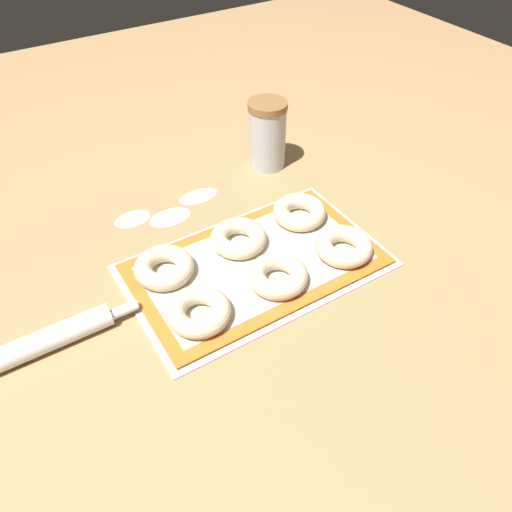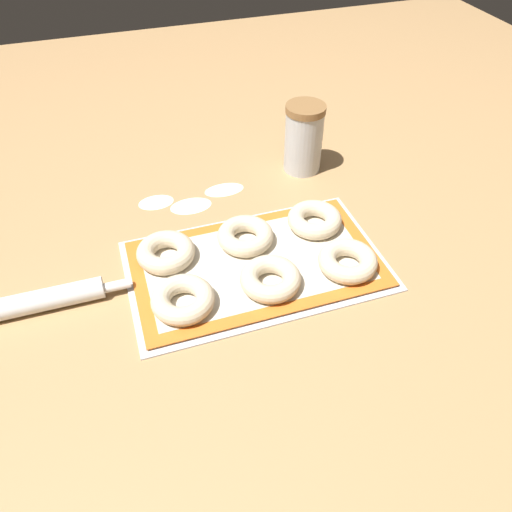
{
  "view_description": "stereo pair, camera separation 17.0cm",
  "coord_description": "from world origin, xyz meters",
  "px_view_note": "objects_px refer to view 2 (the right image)",
  "views": [
    {
      "loc": [
        -0.39,
        -0.62,
        0.7
      ],
      "look_at": [
        -0.02,
        -0.02,
        0.03
      ],
      "focal_mm": 35.0,
      "sensor_mm": 36.0,
      "label": 1
    },
    {
      "loc": [
        -0.24,
        -0.69,
        0.7
      ],
      "look_at": [
        -0.02,
        -0.02,
        0.03
      ],
      "focal_mm": 35.0,
      "sensor_mm": 36.0,
      "label": 2
    }
  ],
  "objects_px": {
    "bagel_front_left": "(183,299)",
    "flour_canister": "(304,138)",
    "bagel_back_center": "(245,236)",
    "bagel_back_right": "(315,220)",
    "bagel_back_left": "(166,252)",
    "baking_tray": "(256,265)",
    "bagel_front_center": "(270,279)",
    "bagel_front_right": "(348,261)"
  },
  "relations": [
    {
      "from": "bagel_front_center",
      "to": "bagel_back_right",
      "type": "relative_size",
      "value": 1.0
    },
    {
      "from": "baking_tray",
      "to": "bagel_front_center",
      "type": "distance_m",
      "value": 0.07
    },
    {
      "from": "bagel_front_right",
      "to": "bagel_back_left",
      "type": "xyz_separation_m",
      "value": [
        -0.33,
        0.13,
        0.0
      ]
    },
    {
      "from": "bagel_back_left",
      "to": "bagel_front_right",
      "type": "bearing_deg",
      "value": -22.23
    },
    {
      "from": "bagel_back_center",
      "to": "baking_tray",
      "type": "bearing_deg",
      "value": -88.44
    },
    {
      "from": "bagel_front_right",
      "to": "bagel_back_center",
      "type": "bearing_deg",
      "value": 141.28
    },
    {
      "from": "bagel_front_left",
      "to": "bagel_back_center",
      "type": "height_order",
      "value": "same"
    },
    {
      "from": "bagel_front_left",
      "to": "bagel_back_center",
      "type": "bearing_deg",
      "value": 39.66
    },
    {
      "from": "bagel_front_left",
      "to": "bagel_back_right",
      "type": "distance_m",
      "value": 0.34
    },
    {
      "from": "bagel_front_center",
      "to": "bagel_back_center",
      "type": "distance_m",
      "value": 0.13
    },
    {
      "from": "bagel_front_center",
      "to": "bagel_front_right",
      "type": "xyz_separation_m",
      "value": [
        0.16,
        -0.0,
        0.0
      ]
    },
    {
      "from": "bagel_front_left",
      "to": "bagel_back_left",
      "type": "relative_size",
      "value": 1.0
    },
    {
      "from": "bagel_front_center",
      "to": "flour_canister",
      "type": "distance_m",
      "value": 0.43
    },
    {
      "from": "bagel_front_right",
      "to": "bagel_back_right",
      "type": "relative_size",
      "value": 1.0
    },
    {
      "from": "baking_tray",
      "to": "bagel_front_center",
      "type": "xyz_separation_m",
      "value": [
        0.01,
        -0.07,
        0.02
      ]
    },
    {
      "from": "bagel_front_right",
      "to": "bagel_back_right",
      "type": "xyz_separation_m",
      "value": [
        -0.01,
        0.14,
        0.0
      ]
    },
    {
      "from": "bagel_front_right",
      "to": "bagel_back_right",
      "type": "distance_m",
      "value": 0.14
    },
    {
      "from": "bagel_front_left",
      "to": "bagel_back_left",
      "type": "bearing_deg",
      "value": 92.46
    },
    {
      "from": "bagel_back_center",
      "to": "bagel_back_right",
      "type": "xyz_separation_m",
      "value": [
        0.16,
        0.0,
        0.0
      ]
    },
    {
      "from": "bagel_back_left",
      "to": "flour_canister",
      "type": "height_order",
      "value": "flour_canister"
    },
    {
      "from": "bagel_back_right",
      "to": "bagel_front_left",
      "type": "bearing_deg",
      "value": -156.63
    },
    {
      "from": "bagel_front_center",
      "to": "bagel_back_right",
      "type": "distance_m",
      "value": 0.2
    },
    {
      "from": "bagel_front_left",
      "to": "bagel_front_center",
      "type": "height_order",
      "value": "same"
    },
    {
      "from": "baking_tray",
      "to": "bagel_front_right",
      "type": "relative_size",
      "value": 4.37
    },
    {
      "from": "bagel_back_left",
      "to": "bagel_back_center",
      "type": "relative_size",
      "value": 1.0
    },
    {
      "from": "bagel_front_center",
      "to": "flour_canister",
      "type": "relative_size",
      "value": 0.69
    },
    {
      "from": "bagel_front_center",
      "to": "flour_canister",
      "type": "bearing_deg",
      "value": 59.89
    },
    {
      "from": "bagel_front_left",
      "to": "bagel_front_right",
      "type": "height_order",
      "value": "same"
    },
    {
      "from": "bagel_front_left",
      "to": "flour_canister",
      "type": "distance_m",
      "value": 0.53
    },
    {
      "from": "baking_tray",
      "to": "bagel_back_center",
      "type": "height_order",
      "value": "bagel_back_center"
    },
    {
      "from": "bagel_front_right",
      "to": "bagel_front_center",
      "type": "bearing_deg",
      "value": 179.44
    },
    {
      "from": "bagel_front_left",
      "to": "bagel_back_right",
      "type": "xyz_separation_m",
      "value": [
        0.31,
        0.14,
        0.0
      ]
    },
    {
      "from": "flour_canister",
      "to": "bagel_front_left",
      "type": "bearing_deg",
      "value": -135.9
    },
    {
      "from": "bagel_front_left",
      "to": "bagel_front_center",
      "type": "xyz_separation_m",
      "value": [
        0.17,
        -0.0,
        0.0
      ]
    },
    {
      "from": "baking_tray",
      "to": "bagel_back_left",
      "type": "relative_size",
      "value": 4.37
    },
    {
      "from": "bagel_front_left",
      "to": "flour_canister",
      "type": "relative_size",
      "value": 0.69
    },
    {
      "from": "baking_tray",
      "to": "bagel_front_right",
      "type": "xyz_separation_m",
      "value": [
        0.16,
        -0.07,
        0.02
      ]
    },
    {
      "from": "bagel_back_center",
      "to": "flour_canister",
      "type": "xyz_separation_m",
      "value": [
        0.22,
        0.24,
        0.06
      ]
    },
    {
      "from": "bagel_front_center",
      "to": "bagel_front_right",
      "type": "distance_m",
      "value": 0.16
    },
    {
      "from": "baking_tray",
      "to": "bagel_back_right",
      "type": "height_order",
      "value": "bagel_back_right"
    },
    {
      "from": "baking_tray",
      "to": "bagel_back_center",
      "type": "xyz_separation_m",
      "value": [
        -0.0,
        0.06,
        0.02
      ]
    },
    {
      "from": "bagel_back_center",
      "to": "bagel_back_left",
      "type": "bearing_deg",
      "value": 179.39
    }
  ]
}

